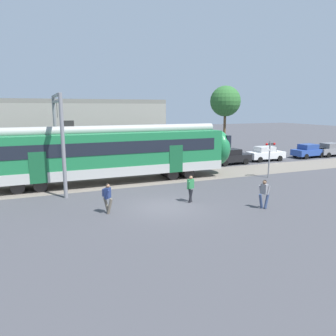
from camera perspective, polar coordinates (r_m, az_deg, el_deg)
name	(u,v)px	position (r m, az deg, el deg)	size (l,w,h in m)	color
ground_plane	(165,207)	(18.97, -0.58, -6.81)	(160.00, 160.00, 0.00)	#424247
pedestrian_navy	(107,196)	(17.91, -10.52, -4.74)	(0.53, 0.67, 1.67)	#6B6051
pedestrian_green	(191,187)	(19.72, 3.95, -3.25)	(0.54, 0.68, 1.67)	#28282D
pedestrian_grey	(264,192)	(19.23, 16.41, -4.03)	(0.70, 0.53, 1.67)	navy
parked_car_black	(231,157)	(33.46, 10.88, 1.97)	(4.07, 1.90, 1.54)	black
parked_car_white	(265,154)	(36.50, 16.61, 2.42)	(4.07, 1.89, 1.54)	silver
parked_car_blue	(309,151)	(40.50, 23.29, 2.77)	(4.09, 1.93, 1.54)	#284799
parked_car_grey	(331,149)	(42.87, 26.49, 2.90)	(4.01, 1.78, 1.54)	gray
catenary_gantry	(58,127)	(24.31, -18.60, 6.82)	(0.24, 6.64, 6.53)	gray
crossing_signal	(270,153)	(27.62, 17.29, 2.47)	(0.96, 0.21, 3.00)	gray
background_building	(54,133)	(33.50, -19.30, 5.76)	(21.32, 5.00, 9.20)	gray
street_tree_right	(225,101)	(41.87, 9.96, 11.35)	(3.76, 3.76, 8.28)	brown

